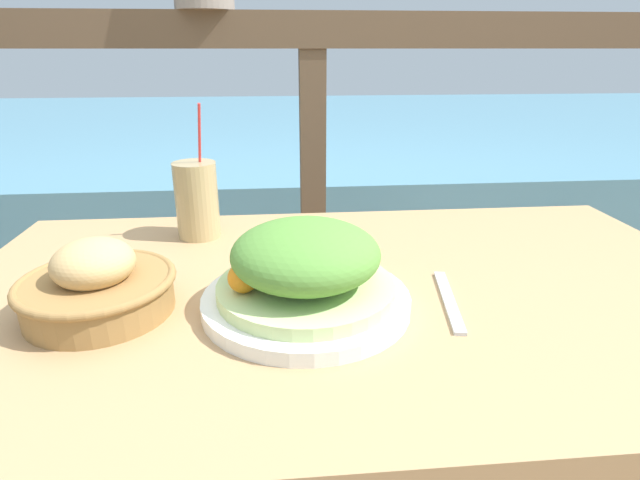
# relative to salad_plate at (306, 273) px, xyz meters

# --- Properties ---
(patio_table) EXTENTS (1.20, 0.71, 0.71)m
(patio_table) POSITION_rel_salad_plate_xyz_m (0.07, 0.06, -0.15)
(patio_table) COLOR tan
(patio_table) RESTS_ON ground_plane
(railing_fence) EXTENTS (2.80, 0.08, 1.13)m
(railing_fence) POSITION_rel_salad_plate_xyz_m (0.07, 0.79, 0.08)
(railing_fence) COLOR brown
(railing_fence) RESTS_ON ground_plane
(sea_backdrop) EXTENTS (12.00, 4.00, 0.53)m
(sea_backdrop) POSITION_rel_salad_plate_xyz_m (0.07, 3.29, -0.50)
(sea_backdrop) COLOR #568EA8
(sea_backdrop) RESTS_ON ground_plane
(salad_plate) EXTENTS (0.28, 0.28, 0.12)m
(salad_plate) POSITION_rel_salad_plate_xyz_m (0.00, 0.00, 0.00)
(salad_plate) COLOR white
(salad_plate) RESTS_ON patio_table
(drink_glass) EXTENTS (0.08, 0.08, 0.25)m
(drink_glass) POSITION_rel_salad_plate_xyz_m (-0.18, 0.30, 0.02)
(drink_glass) COLOR tan
(drink_glass) RESTS_ON patio_table
(bread_basket) EXTENTS (0.20, 0.20, 0.10)m
(bread_basket) POSITION_rel_salad_plate_xyz_m (-0.28, 0.01, -0.01)
(bread_basket) COLOR olive
(bread_basket) RESTS_ON patio_table
(fork) EXTENTS (0.05, 0.18, 0.00)m
(fork) POSITION_rel_salad_plate_xyz_m (0.20, -0.00, -0.05)
(fork) COLOR silver
(fork) RESTS_ON patio_table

